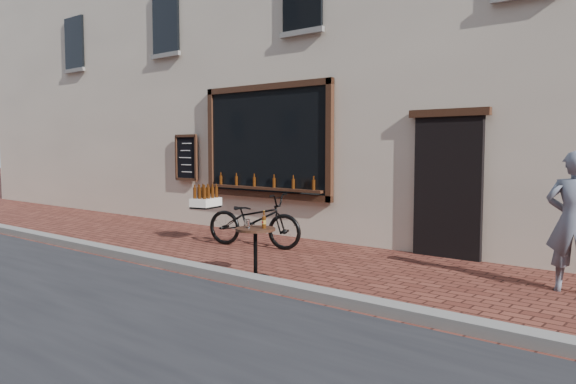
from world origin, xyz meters
The scene contains 5 objects.
ground centered at (0.00, 0.00, 0.00)m, with size 90.00×90.00×0.00m, color #4E2219.
kerb centered at (0.00, 0.20, 0.06)m, with size 90.00×0.25×0.12m, color slate.
cargo_bicycle centered at (-1.10, 2.19, 0.48)m, with size 2.15×1.05×1.01m.
bistro_table centered at (0.59, 0.48, 0.48)m, with size 0.53×0.53×0.90m.
pedestrian centered at (3.95, 2.40, 0.85)m, with size 0.62×0.41×1.69m, color slate.
Camera 1 is at (5.56, -4.83, 1.72)m, focal length 35.00 mm.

